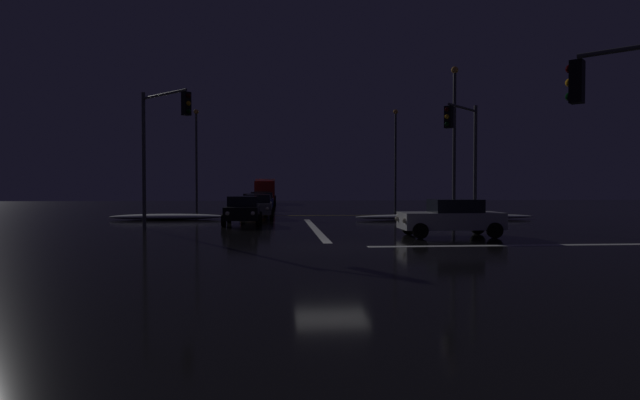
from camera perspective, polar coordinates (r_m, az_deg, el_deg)
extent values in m
cube|color=black|center=(17.89, 1.28, -5.42)|extent=(120.00, 120.00, 0.10)
cube|color=white|center=(25.87, -0.60, -3.17)|extent=(0.35, 13.79, 0.01)
cube|color=yellow|center=(37.42, -1.89, -1.73)|extent=(22.00, 0.15, 0.01)
cube|color=white|center=(20.42, 24.78, -4.55)|extent=(13.79, 0.40, 0.01)
ellipsoid|color=white|center=(34.19, -16.56, -1.79)|extent=(7.23, 1.50, 0.37)
ellipsoid|color=white|center=(33.79, 13.76, -1.82)|extent=(11.66, 1.50, 0.36)
cube|color=black|center=(28.91, -8.56, -1.37)|extent=(1.80, 4.20, 0.70)
cube|color=black|center=(29.09, -8.53, -0.12)|extent=(1.60, 2.00, 0.55)
cylinder|color=black|center=(27.34, -6.88, -2.26)|extent=(0.22, 0.64, 0.64)
cylinder|color=black|center=(27.47, -10.64, -2.26)|extent=(0.22, 0.64, 0.64)
cylinder|color=black|center=(30.43, -6.67, -1.88)|extent=(0.22, 0.64, 0.64)
cylinder|color=black|center=(30.55, -10.05, -1.88)|extent=(0.22, 0.64, 0.64)
sphere|color=#F9EFC6|center=(26.76, -7.47, -1.48)|extent=(0.22, 0.22, 0.22)
sphere|color=#F9EFC6|center=(26.85, -10.24, -1.49)|extent=(0.22, 0.22, 0.22)
cube|color=slate|center=(34.56, -6.88, -0.90)|extent=(1.80, 4.20, 0.70)
cube|color=black|center=(34.74, -6.87, 0.14)|extent=(1.60, 2.00, 0.55)
cylinder|color=black|center=(33.01, -5.41, -1.61)|extent=(0.22, 0.64, 0.64)
cylinder|color=black|center=(33.08, -8.53, -1.62)|extent=(0.22, 0.64, 0.64)
cylinder|color=black|center=(36.10, -5.36, -1.35)|extent=(0.22, 0.64, 0.64)
cylinder|color=black|center=(36.17, -8.21, -1.35)|extent=(0.22, 0.64, 0.64)
sphere|color=#F9EFC6|center=(32.42, -5.87, -0.96)|extent=(0.22, 0.22, 0.22)
sphere|color=#F9EFC6|center=(32.47, -8.16, -0.97)|extent=(0.22, 0.22, 0.22)
cube|color=#C66014|center=(39.98, -7.31, -0.58)|extent=(1.80, 4.20, 0.70)
cube|color=black|center=(40.16, -7.30, 0.32)|extent=(1.60, 2.00, 0.55)
cylinder|color=black|center=(38.42, -6.07, -1.18)|extent=(0.22, 0.64, 0.64)
cylinder|color=black|center=(38.50, -8.74, -1.18)|extent=(0.22, 0.64, 0.64)
cylinder|color=black|center=(41.51, -5.97, -0.98)|extent=(0.22, 0.64, 0.64)
cylinder|color=black|center=(41.59, -8.45, -0.99)|extent=(0.22, 0.64, 0.64)
sphere|color=#F9EFC6|center=(37.84, -6.47, -0.62)|extent=(0.22, 0.22, 0.22)
sphere|color=#F9EFC6|center=(37.90, -8.43, -0.62)|extent=(0.22, 0.22, 0.22)
cube|color=navy|center=(46.73, -6.30, -0.28)|extent=(1.80, 4.20, 0.70)
cube|color=black|center=(46.92, -6.29, 0.49)|extent=(1.60, 2.00, 0.55)
cylinder|color=black|center=(45.18, -5.21, -0.78)|extent=(0.22, 0.64, 0.64)
cylinder|color=black|center=(45.23, -7.49, -0.79)|extent=(0.22, 0.64, 0.64)
cylinder|color=black|center=(48.28, -5.18, -0.64)|extent=(0.22, 0.64, 0.64)
cylinder|color=black|center=(48.33, -7.31, -0.64)|extent=(0.22, 0.64, 0.64)
sphere|color=#F9EFC6|center=(44.60, -5.53, -0.30)|extent=(0.22, 0.22, 0.22)
sphere|color=#F9EFC6|center=(44.64, -7.20, -0.30)|extent=(0.22, 0.22, 0.22)
cube|color=maroon|center=(53.28, -6.79, -0.07)|extent=(1.80, 4.20, 0.70)
cube|color=black|center=(53.46, -6.79, 0.61)|extent=(1.60, 2.00, 0.55)
cylinder|color=black|center=(51.71, -5.85, -0.50)|extent=(0.22, 0.64, 0.64)
cylinder|color=black|center=(51.78, -7.85, -0.50)|extent=(0.22, 0.64, 0.64)
cylinder|color=black|center=(54.81, -5.79, -0.39)|extent=(0.22, 0.64, 0.64)
cylinder|color=black|center=(54.87, -7.67, -0.39)|extent=(0.22, 0.64, 0.64)
sphere|color=#F9EFC6|center=(51.14, -6.15, -0.07)|extent=(0.22, 0.22, 0.22)
sphere|color=#F9EFC6|center=(51.18, -7.60, -0.08)|extent=(0.22, 0.22, 0.22)
cube|color=#14512D|center=(58.72, -6.33, 0.08)|extent=(1.80, 4.20, 0.70)
cube|color=black|center=(58.91, -6.33, 0.69)|extent=(1.60, 2.00, 0.55)
cylinder|color=black|center=(57.16, -5.47, -0.31)|extent=(0.22, 0.64, 0.64)
cylinder|color=black|center=(57.21, -7.27, -0.31)|extent=(0.22, 0.64, 0.64)
cylinder|color=black|center=(60.26, -5.43, -0.22)|extent=(0.22, 0.64, 0.64)
cylinder|color=black|center=(60.31, -7.14, -0.22)|extent=(0.22, 0.64, 0.64)
sphere|color=#F9EFC6|center=(56.58, -5.73, 0.08)|extent=(0.22, 0.22, 0.22)
sphere|color=#F9EFC6|center=(56.62, -7.05, 0.07)|extent=(0.22, 0.22, 0.22)
cube|color=red|center=(62.23, -6.16, 1.04)|extent=(2.40, 2.20, 2.30)
cube|color=silver|center=(66.73, -6.06, 1.20)|extent=(2.40, 5.00, 2.60)
cylinder|color=black|center=(62.83, -5.05, 0.00)|extent=(0.28, 0.96, 0.96)
cylinder|color=black|center=(62.89, -7.23, -0.01)|extent=(0.28, 0.96, 0.96)
cylinder|color=black|center=(67.53, -5.03, 0.10)|extent=(0.28, 0.96, 0.96)
cylinder|color=black|center=(67.58, -7.06, 0.10)|extent=(0.28, 0.96, 0.96)
sphere|color=#F9EFC6|center=(61.07, -5.38, 0.47)|extent=(0.26, 0.26, 0.26)
sphere|color=#F9EFC6|center=(61.11, -6.98, 0.47)|extent=(0.26, 0.26, 0.26)
cube|color=#B7B7BC|center=(22.37, 14.26, -2.23)|extent=(4.20, 1.80, 0.70)
cube|color=black|center=(22.41, 14.75, -0.62)|extent=(2.00, 1.60, 0.55)
cylinder|color=black|center=(21.08, 11.06, -3.39)|extent=(0.64, 0.22, 0.64)
cylinder|color=black|center=(22.81, 9.83, -3.01)|extent=(0.64, 0.22, 0.64)
cylinder|color=black|center=(22.12, 18.82, -3.21)|extent=(0.64, 0.22, 0.64)
cylinder|color=black|center=(23.78, 17.08, -2.87)|extent=(0.64, 0.22, 0.64)
sphere|color=#F9EFC6|center=(21.14, 9.39, -2.28)|extent=(0.22, 0.22, 0.22)
sphere|color=#F9EFC6|center=(22.40, 8.58, -2.06)|extent=(0.22, 0.22, 0.22)
cylinder|color=#4C4C51|center=(26.97, -18.95, 4.13)|extent=(0.18, 0.18, 6.76)
cylinder|color=#4C4C51|center=(25.80, -16.94, 11.15)|extent=(2.60, 2.60, 0.12)
cube|color=black|center=(24.24, -14.61, 10.30)|extent=(0.46, 0.46, 1.05)
sphere|color=black|center=(24.17, -14.40, 11.16)|extent=(0.22, 0.22, 0.22)
sphere|color=orange|center=(24.11, -14.39, 10.35)|extent=(0.22, 0.22, 0.22)
sphere|color=black|center=(24.06, -14.39, 9.54)|extent=(0.22, 0.22, 0.22)
cylinder|color=#4C4C51|center=(28.11, 16.84, 3.60)|extent=(0.18, 0.18, 6.34)
cylinder|color=#4C4C51|center=(26.97, 15.56, 9.83)|extent=(2.27, 2.27, 0.12)
cube|color=black|center=(25.50, 14.08, 8.91)|extent=(0.46, 0.46, 1.05)
sphere|color=black|center=(25.40, 13.93, 9.73)|extent=(0.22, 0.22, 0.22)
sphere|color=orange|center=(25.35, 13.92, 8.96)|extent=(0.22, 0.22, 0.22)
sphere|color=black|center=(25.31, 13.92, 8.18)|extent=(0.22, 0.22, 0.22)
cube|color=black|center=(14.45, 26.61, 11.63)|extent=(0.46, 0.46, 1.05)
sphere|color=black|center=(14.55, 25.99, 12.95)|extent=(0.22, 0.22, 0.22)
sphere|color=orange|center=(14.49, 25.98, 11.61)|extent=(0.22, 0.22, 0.22)
sphere|color=black|center=(14.43, 25.96, 10.26)|extent=(0.22, 0.22, 0.22)
cylinder|color=#424247|center=(33.30, 14.67, 5.73)|extent=(0.20, 0.20, 9.19)
sphere|color=#F9AD47|center=(33.99, 14.73, 13.78)|extent=(0.44, 0.44, 0.44)
cylinder|color=#424247|center=(48.64, 8.37, 4.25)|extent=(0.20, 0.20, 8.92)
sphere|color=#F9AD47|center=(49.09, 8.39, 9.66)|extent=(0.44, 0.44, 0.44)
cylinder|color=#424247|center=(47.93, -13.54, 4.13)|extent=(0.20, 0.20, 8.70)
sphere|color=#F9AD47|center=(48.35, -13.57, 9.50)|extent=(0.44, 0.44, 0.44)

